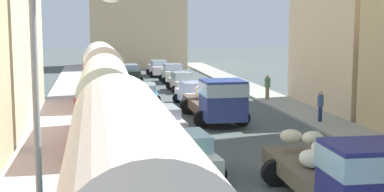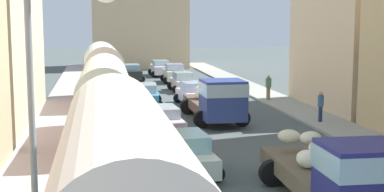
# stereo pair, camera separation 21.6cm
# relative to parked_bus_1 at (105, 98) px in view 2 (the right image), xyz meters

# --- Properties ---
(ground_plane) EXTENTS (154.00, 154.00, 0.00)m
(ground_plane) POSITION_rel_parked_bus_1_xyz_m (4.65, 9.85, -2.14)
(ground_plane) COLOR #485150
(sidewalk_left) EXTENTS (2.50, 70.00, 0.14)m
(sidewalk_left) POSITION_rel_parked_bus_1_xyz_m (-2.60, 9.85, -2.07)
(sidewalk_left) COLOR #B2A6A4
(sidewalk_left) RESTS_ON ground
(sidewalk_right) EXTENTS (2.50, 70.00, 0.14)m
(sidewalk_right) POSITION_rel_parked_bus_1_xyz_m (11.90, 9.85, -2.07)
(sidewalk_right) COLOR #99988D
(sidewalk_right) RESTS_ON ground
(building_right_2) EXTENTS (4.34, 10.01, 7.65)m
(building_right_2) POSITION_rel_parked_bus_1_xyz_m (15.32, 7.76, 1.69)
(building_right_2) COLOR beige
(building_right_2) RESTS_ON ground
(distant_church) EXTENTS (10.89, 7.65, 19.07)m
(distant_church) POSITION_rel_parked_bus_1_xyz_m (4.65, 40.98, 4.55)
(distant_church) COLOR tan
(distant_church) RESTS_ON ground
(parked_bus_1) EXTENTS (3.29, 9.07, 3.87)m
(parked_bus_1) POSITION_rel_parked_bus_1_xyz_m (0.00, 0.00, 0.00)
(parked_bus_1) COLOR red
(parked_bus_1) RESTS_ON ground
(parked_bus_2) EXTENTS (3.42, 8.42, 4.03)m
(parked_bus_2) POSITION_rel_parked_bus_1_xyz_m (0.03, 12.14, 0.08)
(parked_bus_2) COLOR red
(parked_bus_2) RESTS_ON ground
(cargo_truck_0) EXTENTS (3.01, 7.19, 2.45)m
(cargo_truck_0) POSITION_rel_parked_bus_1_xyz_m (6.39, -10.42, -0.89)
(cargo_truck_0) COLOR navy
(cargo_truck_0) RESTS_ON ground
(cargo_truck_1) EXTENTS (3.09, 7.20, 2.52)m
(cargo_truck_1) POSITION_rel_parked_bus_1_xyz_m (6.06, 4.26, -0.84)
(cargo_truck_1) COLOR navy
(cargo_truck_1) RESTS_ON ground
(car_0) EXTENTS (2.52, 3.93, 1.52)m
(car_0) POSITION_rel_parked_bus_1_xyz_m (5.98, 10.88, -1.38)
(car_0) COLOR silver
(car_0) RESTS_ON ground
(car_1) EXTENTS (2.22, 3.85, 1.52)m
(car_1) POSITION_rel_parked_bus_1_xyz_m (6.29, 17.98, -1.38)
(car_1) COLOR beige
(car_1) RESTS_ON ground
(car_2) EXTENTS (2.34, 3.74, 1.68)m
(car_2) POSITION_rel_parked_bus_1_xyz_m (6.48, 24.26, -1.30)
(car_2) COLOR beige
(car_2) RESTS_ON ground
(car_3) EXTENTS (2.30, 4.42, 1.56)m
(car_3) POSITION_rel_parked_bus_1_xyz_m (5.92, 30.27, -1.35)
(car_3) COLOR silver
(car_3) RESTS_ON ground
(car_4) EXTENTS (2.42, 4.06, 1.54)m
(car_4) POSITION_rel_parked_bus_1_xyz_m (2.77, -5.50, -1.37)
(car_4) COLOR silver
(car_4) RESTS_ON ground
(car_5) EXTENTS (2.51, 4.14, 1.44)m
(car_5) POSITION_rel_parked_bus_1_xyz_m (2.67, 1.42, -1.40)
(car_5) COLOR silver
(car_5) RESTS_ON ground
(car_6) EXTENTS (2.46, 4.11, 1.49)m
(car_6) POSITION_rel_parked_bus_1_xyz_m (2.68, 10.76, -1.39)
(car_6) COLOR #348DC3
(car_6) RESTS_ON ground
(car_7) EXTENTS (2.35, 4.07, 1.56)m
(car_7) POSITION_rel_parked_bus_1_xyz_m (2.70, 25.84, -1.35)
(car_7) COLOR #222823
(car_7) RESTS_ON ground
(pedestrian_0) EXTENTS (0.44, 0.44, 1.80)m
(pedestrian_0) POSITION_rel_parked_bus_1_xyz_m (11.49, 2.98, -1.09)
(pedestrian_0) COLOR navy
(pedestrian_0) RESTS_ON ground
(pedestrian_1) EXTENTS (0.49, 0.49, 1.85)m
(pedestrian_1) POSITION_rel_parked_bus_1_xyz_m (11.20, 11.36, -1.09)
(pedestrian_1) COLOR #7E7553
(pedestrian_1) RESTS_ON ground
(streetlamp_near) EXTENTS (2.09, 0.28, 6.30)m
(streetlamp_near) POSITION_rel_parked_bus_1_xyz_m (-1.54, -11.64, 1.69)
(streetlamp_near) COLOR gray
(streetlamp_near) RESTS_ON ground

